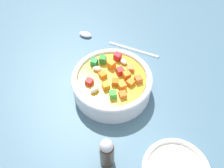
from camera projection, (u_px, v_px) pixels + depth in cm
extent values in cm
cube|color=#42667A|center=(112.00, 93.00, 58.97)|extent=(140.00, 140.00, 2.00)
cylinder|color=white|center=(112.00, 85.00, 56.54)|extent=(17.40, 17.40, 4.19)
torus|color=white|center=(112.00, 78.00, 54.58)|extent=(17.68, 17.68, 1.32)
cylinder|color=gold|center=(112.00, 79.00, 54.74)|extent=(14.78, 14.78, 0.40)
cube|color=red|center=(118.00, 57.00, 57.42)|extent=(1.98, 1.98, 1.63)
cube|color=orange|center=(103.00, 75.00, 54.47)|extent=(1.95, 1.95, 1.07)
cube|color=orange|center=(127.00, 76.00, 53.90)|extent=(1.84, 1.84, 1.59)
cube|color=orange|center=(123.00, 95.00, 51.18)|extent=(1.73, 1.73, 1.10)
cube|color=red|center=(89.00, 82.00, 53.20)|extent=(1.96, 1.96, 1.19)
cube|color=green|center=(111.00, 94.00, 51.01)|extent=(1.55, 1.55, 1.44)
cube|color=orange|center=(113.00, 64.00, 55.91)|extent=(2.03, 2.03, 1.67)
cube|color=orange|center=(131.00, 83.00, 53.14)|extent=(2.03, 2.03, 1.06)
cube|color=#228D3F|center=(94.00, 62.00, 56.53)|extent=(1.85, 1.85, 1.36)
cube|color=orange|center=(131.00, 68.00, 55.57)|extent=(1.54, 1.54, 1.10)
cube|color=orange|center=(115.00, 82.00, 53.16)|extent=(1.63, 1.63, 1.16)
cube|color=red|center=(120.00, 71.00, 54.85)|extent=(1.90, 1.90, 1.44)
cube|color=orange|center=(138.00, 79.00, 53.56)|extent=(1.83, 1.83, 1.26)
ellipsoid|color=beige|center=(97.00, 69.00, 55.54)|extent=(1.77, 2.27, 1.03)
cube|color=orange|center=(106.00, 86.00, 52.43)|extent=(1.83, 1.83, 1.30)
cube|color=orange|center=(122.00, 86.00, 52.32)|extent=(1.88, 1.88, 1.48)
cube|color=#308432|center=(103.00, 60.00, 56.79)|extent=(1.70, 1.70, 1.68)
ellipsoid|color=beige|center=(124.00, 62.00, 56.97)|extent=(2.39, 2.18, 0.90)
ellipsoid|color=beige|center=(95.00, 90.00, 51.89)|extent=(2.21, 2.38, 1.24)
cylinder|color=silver|center=(133.00, 49.00, 66.09)|extent=(6.63, 12.78, 0.83)
ellipsoid|color=silver|center=(85.00, 34.00, 69.40)|extent=(3.37, 4.07, 1.10)
cylinder|color=#4C3828|center=(107.00, 155.00, 45.29)|extent=(2.64, 2.64, 6.54)
sphere|color=silver|center=(107.00, 146.00, 42.25)|extent=(2.38, 2.38, 2.38)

